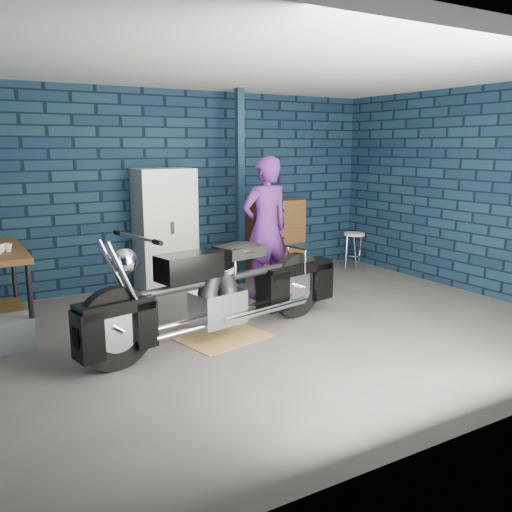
{
  "coord_description": "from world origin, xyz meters",
  "views": [
    {
      "loc": [
        -3.09,
        -4.7,
        1.94
      ],
      "look_at": [
        -0.16,
        0.3,
        0.76
      ],
      "focal_mm": 38.0,
      "sensor_mm": 36.0,
      "label": 1
    }
  ],
  "objects_px": {
    "tool_chest": "(275,237)",
    "shop_stool": "(354,251)",
    "motorcycle": "(223,282)",
    "person": "(266,228)",
    "locker": "(165,229)",
    "storage_bin": "(6,334)"
  },
  "relations": [
    {
      "from": "tool_chest",
      "to": "shop_stool",
      "type": "distance_m",
      "value": 1.31
    },
    {
      "from": "motorcycle",
      "to": "person",
      "type": "xyz_separation_m",
      "value": [
        1.17,
        1.09,
        0.32
      ]
    },
    {
      "from": "locker",
      "to": "shop_stool",
      "type": "bearing_deg",
      "value": -8.6
    },
    {
      "from": "motorcycle",
      "to": "locker",
      "type": "height_order",
      "value": "locker"
    },
    {
      "from": "tool_chest",
      "to": "shop_stool",
      "type": "xyz_separation_m",
      "value": [
        1.2,
        -0.45,
        -0.27
      ]
    },
    {
      "from": "motorcycle",
      "to": "tool_chest",
      "type": "xyz_separation_m",
      "value": [
        2.01,
        2.19,
        -0.02
      ]
    },
    {
      "from": "motorcycle",
      "to": "locker",
      "type": "relative_size",
      "value": 1.62
    },
    {
      "from": "motorcycle",
      "to": "storage_bin",
      "type": "bearing_deg",
      "value": 147.08
    },
    {
      "from": "locker",
      "to": "person",
      "type": "bearing_deg",
      "value": -49.86
    },
    {
      "from": "locker",
      "to": "tool_chest",
      "type": "height_order",
      "value": "locker"
    },
    {
      "from": "motorcycle",
      "to": "person",
      "type": "bearing_deg",
      "value": 31.62
    },
    {
      "from": "motorcycle",
      "to": "shop_stool",
      "type": "xyz_separation_m",
      "value": [
        3.21,
        1.74,
        -0.29
      ]
    },
    {
      "from": "motorcycle",
      "to": "locker",
      "type": "bearing_deg",
      "value": 72.53
    },
    {
      "from": "storage_bin",
      "to": "tool_chest",
      "type": "height_order",
      "value": "tool_chest"
    },
    {
      "from": "locker",
      "to": "shop_stool",
      "type": "height_order",
      "value": "locker"
    },
    {
      "from": "motorcycle",
      "to": "locker",
      "type": "distance_m",
      "value": 2.22
    },
    {
      "from": "person",
      "to": "storage_bin",
      "type": "relative_size",
      "value": 3.62
    },
    {
      "from": "shop_stool",
      "to": "motorcycle",
      "type": "bearing_deg",
      "value": -151.46
    },
    {
      "from": "person",
      "to": "shop_stool",
      "type": "distance_m",
      "value": 2.23
    },
    {
      "from": "storage_bin",
      "to": "locker",
      "type": "xyz_separation_m",
      "value": [
        2.19,
        1.42,
        0.67
      ]
    },
    {
      "from": "person",
      "to": "storage_bin",
      "type": "distance_m",
      "value": 3.23
    },
    {
      "from": "motorcycle",
      "to": "tool_chest",
      "type": "relative_size",
      "value": 2.36
    }
  ]
}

